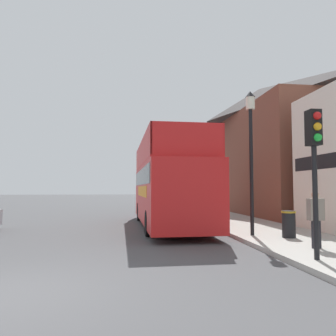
{
  "coord_description": "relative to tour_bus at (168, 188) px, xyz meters",
  "views": [
    {
      "loc": [
        2.03,
        -5.83,
        1.79
      ],
      "look_at": [
        4.27,
        11.22,
        2.86
      ],
      "focal_mm": 35.0,
      "sensor_mm": 36.0,
      "label": 1
    }
  ],
  "objects": [
    {
      "name": "sidewalk",
      "position": [
        3.61,
        8.44,
        -1.74
      ],
      "size": [
        3.52,
        108.0,
        0.14
      ],
      "color": "#ADAAA3",
      "rests_on": "ground_plane"
    },
    {
      "name": "lamp_post_nearest",
      "position": [
        2.47,
        -4.22,
        1.86
      ],
      "size": [
        0.35,
        0.35,
        5.17
      ],
      "color": "black",
      "rests_on": "sidewalk"
    },
    {
      "name": "pedestrian_second",
      "position": [
        3.25,
        -6.87,
        -0.72
      ],
      "size": [
        0.41,
        0.23,
        1.58
      ],
      "color": "#232328",
      "rests_on": "sidewalk"
    },
    {
      "name": "litter_bin",
      "position": [
        3.47,
        -4.91,
        -1.19
      ],
      "size": [
        0.48,
        0.48,
        0.89
      ],
      "color": "black",
      "rests_on": "sidewalk"
    },
    {
      "name": "tour_bus",
      "position": [
        0.0,
        0.0,
        0.0
      ],
      "size": [
        2.69,
        10.15,
        4.01
      ],
      "rotation": [
        0.0,
        0.0,
        0.01
      ],
      "color": "red",
      "rests_on": "ground_plane"
    },
    {
      "name": "ground_plane",
      "position": [
        -4.04,
        11.44,
        -1.81
      ],
      "size": [
        144.0,
        144.0,
        0.0
      ],
      "primitive_type": "plane",
      "color": "#4C4C4F"
    },
    {
      "name": "lamp_post_second",
      "position": [
        2.54,
        2.83,
        1.73
      ],
      "size": [
        0.35,
        0.35,
        4.96
      ],
      "color": "black",
      "rests_on": "sidewalk"
    },
    {
      "name": "lamp_post_third",
      "position": [
        2.21,
        9.88,
        1.82
      ],
      "size": [
        0.35,
        0.35,
        5.11
      ],
      "color": "black",
      "rests_on": "sidewalk"
    },
    {
      "name": "brick_terrace_rear",
      "position": [
        8.37,
        8.64,
        2.98
      ],
      "size": [
        6.0,
        18.49,
        9.58
      ],
      "color": "brown",
      "rests_on": "ground_plane"
    },
    {
      "name": "parked_car_ahead_of_bus",
      "position": [
        0.69,
        7.24,
        -1.1
      ],
      "size": [
        2.01,
        4.19,
        1.52
      ],
      "rotation": [
        0.0,
        0.0,
        -0.04
      ],
      "color": "navy",
      "rests_on": "ground_plane"
    },
    {
      "name": "traffic_signal",
      "position": [
        2.42,
        -8.24,
        0.91
      ],
      "size": [
        0.28,
        0.42,
        3.51
      ],
      "color": "black",
      "rests_on": "sidewalk"
    }
  ]
}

